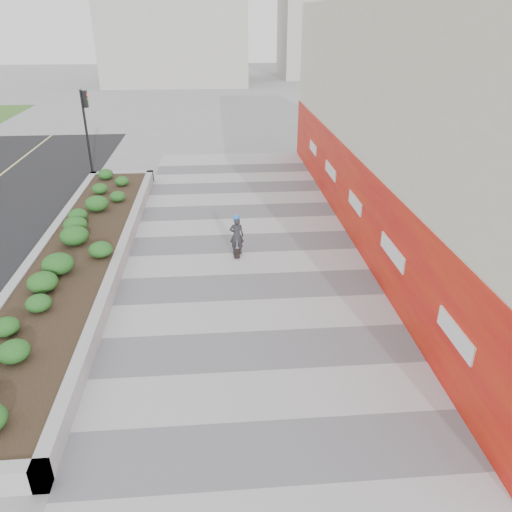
# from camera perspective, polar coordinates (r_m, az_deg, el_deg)

# --- Properties ---
(ground) EXTENTS (160.00, 160.00, 0.00)m
(ground) POSITION_cam_1_polar(r_m,az_deg,el_deg) (11.21, 1.23, -16.19)
(ground) COLOR gray
(ground) RESTS_ON ground
(walkway) EXTENTS (8.00, 36.00, 0.01)m
(walkway) POSITION_cam_1_polar(r_m,az_deg,el_deg) (13.56, -0.07, -7.65)
(walkway) COLOR #A8A8AD
(walkway) RESTS_ON ground
(building) EXTENTS (6.04, 24.08, 8.00)m
(building) POSITION_cam_1_polar(r_m,az_deg,el_deg) (19.28, 20.14, 13.91)
(building) COLOR beige
(building) RESTS_ON ground
(planter) EXTENTS (3.00, 18.00, 0.90)m
(planter) POSITION_cam_1_polar(r_m,az_deg,el_deg) (17.44, -19.53, 0.39)
(planter) COLOR #9E9EA0
(planter) RESTS_ON ground
(traffic_signal_near) EXTENTS (0.33, 0.28, 4.20)m
(traffic_signal_near) POSITION_cam_1_polar(r_m,az_deg,el_deg) (26.93, -18.83, 14.53)
(traffic_signal_near) COLOR black
(traffic_signal_near) RESTS_ON ground
(manhole_cover) EXTENTS (0.44, 0.44, 0.01)m
(manhole_cover) POSITION_cam_1_polar(r_m,az_deg,el_deg) (13.61, 2.05, -7.56)
(manhole_cover) COLOR #595654
(manhole_cover) RESTS_ON ground
(skateboarder) EXTENTS (0.51, 0.73, 1.48)m
(skateboarder) POSITION_cam_1_polar(r_m,az_deg,el_deg) (16.91, -2.22, 2.39)
(skateboarder) COLOR beige
(skateboarder) RESTS_ON ground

